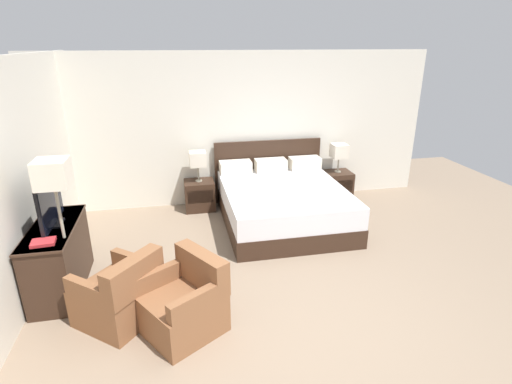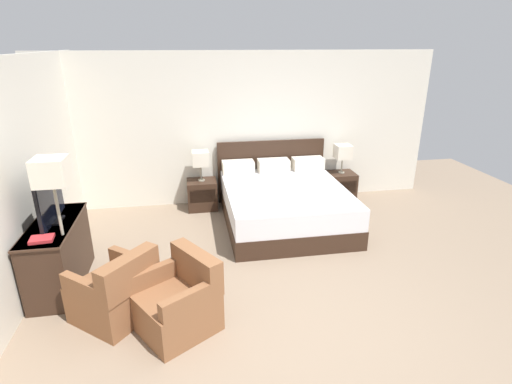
# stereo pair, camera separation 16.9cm
# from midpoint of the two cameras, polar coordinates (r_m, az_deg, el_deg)

# --- Properties ---
(ground_plane) EXTENTS (10.76, 10.76, 0.00)m
(ground_plane) POSITION_cam_midpoint_polar(r_m,az_deg,el_deg) (4.17, 7.01, -19.39)
(ground_plane) COLOR #84705B
(wall_back) EXTENTS (6.65, 0.06, 2.55)m
(wall_back) POSITION_cam_midpoint_polar(r_m,az_deg,el_deg) (6.87, -1.20, 8.93)
(wall_back) COLOR silver
(wall_back) RESTS_ON ground
(wall_left) EXTENTS (0.06, 5.39, 2.55)m
(wall_left) POSITION_cam_midpoint_polar(r_m,az_deg,el_deg) (5.05, -29.58, 1.82)
(wall_left) COLOR silver
(wall_left) RESTS_ON ground
(bed) EXTENTS (1.88, 2.12, 1.08)m
(bed) POSITION_cam_midpoint_polar(r_m,az_deg,el_deg) (6.23, 4.78, -1.57)
(bed) COLOR #332116
(bed) RESTS_ON ground
(nightstand_left) EXTENTS (0.49, 0.42, 0.50)m
(nightstand_left) POSITION_cam_midpoint_polar(r_m,az_deg,el_deg) (6.80, -6.99, -0.36)
(nightstand_left) COLOR #332116
(nightstand_left) RESTS_ON ground
(nightstand_right) EXTENTS (0.49, 0.42, 0.50)m
(nightstand_right) POSITION_cam_midpoint_polar(r_m,az_deg,el_deg) (7.33, 12.59, 0.83)
(nightstand_right) COLOR #332116
(nightstand_right) RESTS_ON ground
(table_lamp_left) EXTENTS (0.27, 0.27, 0.51)m
(table_lamp_left) POSITION_cam_midpoint_polar(r_m,az_deg,el_deg) (6.61, -7.22, 4.74)
(table_lamp_left) COLOR gray
(table_lamp_left) RESTS_ON nightstand_left
(table_lamp_right) EXTENTS (0.27, 0.27, 0.51)m
(table_lamp_right) POSITION_cam_midpoint_polar(r_m,az_deg,el_deg) (7.14, 12.98, 5.59)
(table_lamp_right) COLOR gray
(table_lamp_right) RESTS_ON nightstand_right
(dresser) EXTENTS (0.47, 1.21, 0.79)m
(dresser) POSITION_cam_midpoint_polar(r_m,az_deg,el_deg) (5.09, -25.53, -8.00)
(dresser) COLOR #332116
(dresser) RESTS_ON ground
(tv) EXTENTS (0.18, 0.78, 0.52)m
(tv) POSITION_cam_midpoint_polar(r_m,az_deg,el_deg) (4.89, -26.46, -1.15)
(tv) COLOR black
(tv) RESTS_ON dresser
(book_red_cover) EXTENTS (0.24, 0.19, 0.03)m
(book_red_cover) POSITION_cam_midpoint_polar(r_m,az_deg,el_deg) (4.57, -27.35, -5.99)
(book_red_cover) COLOR #B7282D
(book_red_cover) RESTS_ON dresser
(armchair_by_window) EXTENTS (0.97, 0.96, 0.76)m
(armchair_by_window) POSITION_cam_midpoint_polar(r_m,az_deg,el_deg) (4.39, -18.29, -13.54)
(armchair_by_window) COLOR brown
(armchair_by_window) RESTS_ON ground
(armchair_companion) EXTENTS (0.95, 0.94, 0.76)m
(armchair_companion) POSITION_cam_midpoint_polar(r_m,az_deg,el_deg) (4.11, -9.78, -15.22)
(armchair_companion) COLOR brown
(armchair_companion) RESTS_ON ground
(floor_lamp) EXTENTS (0.31, 0.31, 1.62)m
(floor_lamp) POSITION_cam_midpoint_polar(r_m,az_deg,el_deg) (4.42, -26.03, 1.05)
(floor_lamp) COLOR gray
(floor_lamp) RESTS_ON ground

